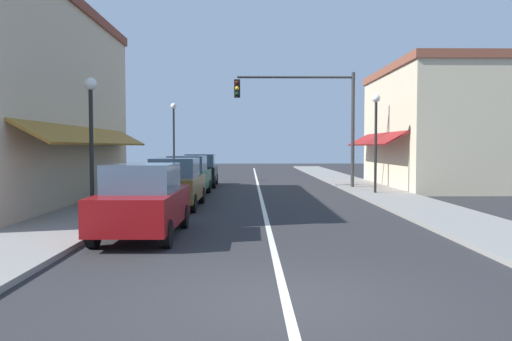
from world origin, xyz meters
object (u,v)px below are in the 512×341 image
street_lamp_left_near (91,123)px  street_lamp_left_far (174,129)px  parked_car_second_left (176,183)px  parked_car_far_left (200,170)px  parked_car_nearest_left (143,201)px  traffic_signal_mast_arm (312,108)px  parked_car_third_left (188,176)px  street_lamp_right_mid (376,127)px

street_lamp_left_near → street_lamp_left_far: (0.02, 16.12, 0.38)m
parked_car_second_left → street_lamp_left_near: 4.25m
parked_car_second_left → parked_car_far_left: (-0.03, 9.66, 0.00)m
parked_car_nearest_left → traffic_signal_mast_arm: (5.75, 13.61, 3.24)m
parked_car_nearest_left → parked_car_far_left: size_ratio=1.00×
parked_car_third_left → street_lamp_right_mid: size_ratio=0.92×
parked_car_nearest_left → parked_car_second_left: same height
parked_car_second_left → street_lamp_left_near: size_ratio=0.99×
traffic_signal_mast_arm → parked_car_third_left: bearing=-150.9°
street_lamp_right_mid → parked_car_third_left: bearing=-179.7°
parked_car_nearest_left → street_lamp_left_near: bearing=127.9°
parked_car_far_left → street_lamp_right_mid: size_ratio=0.92×
parked_car_nearest_left → traffic_signal_mast_arm: bearing=67.6°
parked_car_second_left → street_lamp_right_mid: bearing=29.2°
parked_car_far_left → street_lamp_left_far: street_lamp_left_far is taller
parked_car_nearest_left → street_lamp_right_mid: (8.21, 10.35, 2.18)m
parked_car_third_left → traffic_signal_mast_arm: bearing=30.1°
street_lamp_left_far → street_lamp_left_near: bearing=-90.1°
parked_car_nearest_left → street_lamp_right_mid: street_lamp_right_mid is taller
parked_car_far_left → street_lamp_right_mid: street_lamp_right_mid is taller
parked_car_far_left → street_lamp_right_mid: bearing=-33.1°
parked_car_second_left → street_lamp_left_near: bearing=-121.1°
parked_car_second_left → parked_car_far_left: bearing=90.9°
parked_car_nearest_left → parked_car_second_left: size_ratio=1.00×
parked_car_nearest_left → parked_car_third_left: 10.32m
street_lamp_left_near → traffic_signal_mast_arm: bearing=54.5°
parked_car_far_left → traffic_signal_mast_arm: traffic_signal_mast_arm is taller
parked_car_third_left → street_lamp_right_mid: street_lamp_right_mid is taller
parked_car_second_left → parked_car_third_left: (-0.10, 4.45, 0.00)m
street_lamp_left_far → traffic_signal_mast_arm: bearing=-33.7°
parked_car_nearest_left → street_lamp_left_near: size_ratio=0.98×
parked_car_far_left → traffic_signal_mast_arm: (5.85, -1.92, 3.24)m
parked_car_second_left → traffic_signal_mast_arm: (5.82, 7.74, 3.24)m
parked_car_nearest_left → parked_car_far_left: bearing=90.9°
traffic_signal_mast_arm → street_lamp_left_far: bearing=146.3°
parked_car_second_left → parked_car_nearest_left: bearing=-88.6°
parked_car_second_left → street_lamp_left_far: size_ratio=0.85×
parked_car_nearest_left → parked_car_third_left: (-0.17, 10.31, 0.00)m
traffic_signal_mast_arm → street_lamp_left_far: (-7.78, 5.19, -0.88)m
parked_car_third_left → street_lamp_left_far: 9.00m
traffic_signal_mast_arm → parked_car_far_left: bearing=161.8°
parked_car_nearest_left → parked_car_second_left: 5.87m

